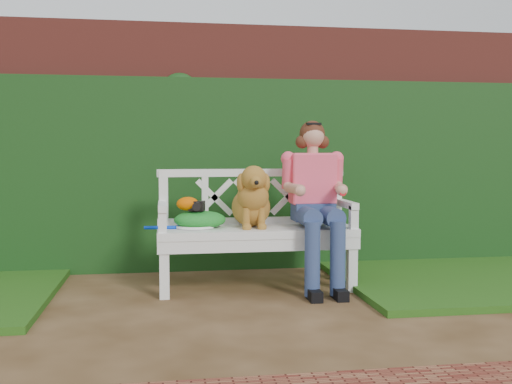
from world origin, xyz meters
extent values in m
plane|color=#422A13|center=(0.00, 0.00, 0.00)|extent=(60.00, 60.00, 0.00)
cube|color=brown|center=(0.00, 1.90, 1.10)|extent=(10.00, 0.30, 2.20)
cube|color=#153A11|center=(0.00, 1.68, 0.85)|extent=(10.00, 0.18, 1.70)
cube|color=#16340D|center=(2.40, 0.90, 0.03)|extent=(2.60, 2.00, 0.05)
cube|color=black|center=(-0.05, 0.84, 0.65)|extent=(0.13, 0.11, 0.07)
ellipsoid|color=#D55600|center=(-0.12, 0.85, 0.67)|extent=(0.20, 0.18, 0.10)
camera|label=1|loc=(-0.30, -3.66, 1.07)|focal=42.00mm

